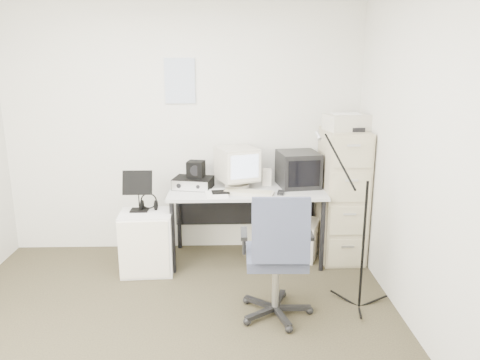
{
  "coord_description": "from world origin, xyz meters",
  "views": [
    {
      "loc": [
        0.43,
        -2.94,
        1.96
      ],
      "look_at": [
        0.55,
        0.95,
        0.95
      ],
      "focal_mm": 35.0,
      "sensor_mm": 36.0,
      "label": 1
    }
  ],
  "objects_px": {
    "desk": "(247,224)",
    "office_chair": "(276,254)",
    "filing_cabinet": "(342,195)",
    "side_cart": "(147,242)"
  },
  "relations": [
    {
      "from": "desk",
      "to": "office_chair",
      "type": "relative_size",
      "value": 1.47
    },
    {
      "from": "filing_cabinet",
      "to": "office_chair",
      "type": "relative_size",
      "value": 1.27
    },
    {
      "from": "desk",
      "to": "side_cart",
      "type": "bearing_deg",
      "value": -164.22
    },
    {
      "from": "side_cart",
      "to": "filing_cabinet",
      "type": "bearing_deg",
      "value": 5.84
    },
    {
      "from": "desk",
      "to": "office_chair",
      "type": "xyz_separation_m",
      "value": [
        0.18,
        -1.08,
        0.15
      ]
    },
    {
      "from": "filing_cabinet",
      "to": "desk",
      "type": "bearing_deg",
      "value": -178.19
    },
    {
      "from": "office_chair",
      "to": "desk",
      "type": "bearing_deg",
      "value": 101.11
    },
    {
      "from": "office_chair",
      "to": "side_cart",
      "type": "bearing_deg",
      "value": 145.84
    },
    {
      "from": "office_chair",
      "to": "side_cart",
      "type": "relative_size",
      "value": 1.74
    },
    {
      "from": "filing_cabinet",
      "to": "side_cart",
      "type": "height_order",
      "value": "filing_cabinet"
    }
  ]
}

